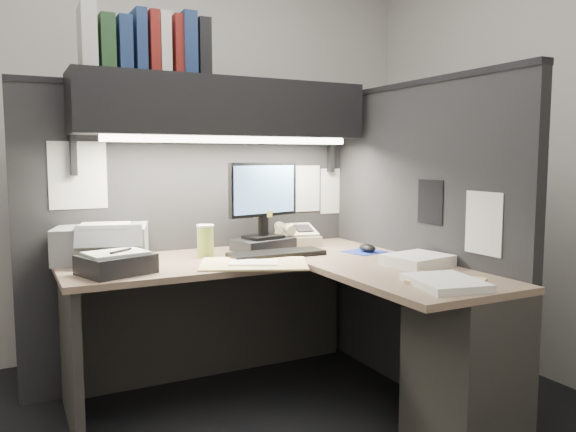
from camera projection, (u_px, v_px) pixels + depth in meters
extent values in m
cube|color=beige|center=(164.00, 140.00, 3.61)|extent=(3.50, 0.04, 2.70)
cube|color=beige|center=(552.00, 137.00, 3.06)|extent=(0.04, 3.00, 2.70)
cube|color=black|center=(198.00, 235.00, 3.17)|extent=(1.90, 0.06, 1.60)
cube|color=black|center=(417.00, 242.00, 2.94)|extent=(0.06, 1.50, 1.60)
cube|color=#896B57|center=(233.00, 260.00, 2.88)|extent=(1.70, 0.68, 0.03)
cube|color=#896B57|center=(415.00, 278.00, 2.45)|extent=(0.60, 0.85, 0.03)
cube|color=#302D2A|center=(215.00, 314.00, 3.19)|extent=(1.61, 0.02, 0.70)
cube|color=#302D2A|center=(70.00, 353.00, 2.56)|extent=(0.04, 0.61, 0.70)
cube|color=#302D2A|center=(467.00, 372.00, 2.34)|extent=(0.38, 0.40, 0.70)
cube|color=black|center=(223.00, 108.00, 2.98)|extent=(1.55, 0.34, 0.30)
cylinder|color=white|center=(233.00, 140.00, 2.88)|extent=(1.32, 0.04, 0.04)
cube|color=black|center=(263.00, 244.00, 3.10)|extent=(0.36, 0.27, 0.06)
cube|color=black|center=(263.00, 226.00, 3.09)|extent=(0.05, 0.05, 0.11)
cube|color=black|center=(263.00, 189.00, 3.07)|extent=(0.44, 0.14, 0.30)
cube|color=#6AA4E8|center=(265.00, 190.00, 3.05)|extent=(0.40, 0.10, 0.26)
cube|color=black|center=(277.00, 254.00, 2.91)|extent=(0.51, 0.18, 0.02)
cube|color=#1C309C|center=(364.00, 252.00, 3.03)|extent=(0.23, 0.22, 0.00)
ellipsoid|color=black|center=(367.00, 248.00, 3.02)|extent=(0.07, 0.11, 0.04)
cube|color=beige|center=(296.00, 237.00, 3.28)|extent=(0.26, 0.27, 0.09)
cylinder|color=#B1BF4C|center=(205.00, 242.00, 2.87)|extent=(0.10, 0.10, 0.16)
cube|color=#929597|center=(102.00, 243.00, 2.79)|extent=(0.51, 0.47, 0.17)
cube|color=black|center=(116.00, 264.00, 2.47)|extent=(0.35, 0.32, 0.09)
cube|color=#DDBF7C|center=(254.00, 264.00, 2.68)|extent=(0.59, 0.50, 0.01)
cube|color=white|center=(418.00, 260.00, 2.64)|extent=(0.31, 0.28, 0.05)
cube|color=white|center=(445.00, 283.00, 2.22)|extent=(0.30, 0.35, 0.03)
cube|color=#DDBF7C|center=(446.00, 281.00, 2.29)|extent=(0.34, 0.36, 0.02)
cube|color=silver|center=(87.00, 39.00, 2.66)|extent=(0.07, 0.22, 0.30)
cube|color=#214323|center=(105.00, 45.00, 2.70)|extent=(0.07, 0.22, 0.26)
cube|color=navy|center=(122.00, 46.00, 2.73)|extent=(0.07, 0.22, 0.26)
cube|color=navy|center=(137.00, 43.00, 2.76)|extent=(0.06, 0.22, 0.30)
cube|color=maroon|center=(150.00, 44.00, 2.79)|extent=(0.05, 0.22, 0.30)
cube|color=silver|center=(162.00, 46.00, 2.82)|extent=(0.06, 0.22, 0.30)
cube|color=maroon|center=(174.00, 47.00, 2.84)|extent=(0.04, 0.22, 0.29)
cube|color=navy|center=(185.00, 46.00, 2.85)|extent=(0.07, 0.22, 0.31)
cube|color=black|center=(200.00, 50.00, 2.89)|extent=(0.07, 0.22, 0.29)
cube|color=white|center=(304.00, 189.00, 3.42)|extent=(0.21, 0.00, 0.28)
cube|color=white|center=(335.00, 191.00, 3.52)|extent=(0.21, 0.00, 0.28)
cube|color=white|center=(78.00, 175.00, 2.82)|extent=(0.28, 0.00, 0.34)
cube|color=black|center=(430.00, 202.00, 2.78)|extent=(0.00, 0.18, 0.22)
cube|color=white|center=(483.00, 223.00, 2.47)|extent=(0.00, 0.21, 0.28)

